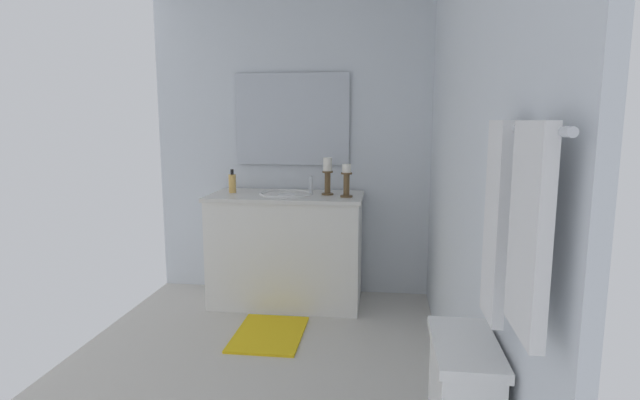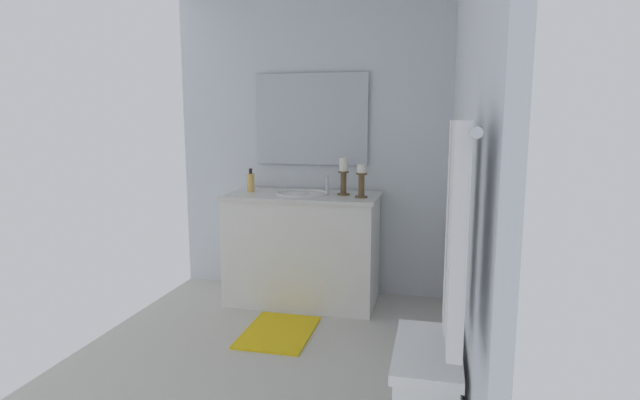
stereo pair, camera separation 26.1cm
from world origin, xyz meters
name	(u,v)px [view 1 (the left image)]	position (x,y,z in m)	size (l,w,h in m)	color
floor	(243,383)	(0.00, 0.00, -0.01)	(3.10, 2.23, 0.02)	beige
wall_back	(465,157)	(0.00, 1.11, 1.23)	(3.10, 0.04, 2.45)	silver
wall_left	(293,142)	(-1.55, 0.00, 1.23)	(0.04, 2.23, 2.45)	silver
vanity_cabinet	(287,249)	(-1.22, 0.01, 0.42)	(0.58, 1.16, 0.84)	white
sink_basin	(286,199)	(-1.22, 0.01, 0.81)	(0.40, 0.40, 0.24)	white
mirror	(292,119)	(-1.50, 0.01, 1.40)	(0.02, 0.90, 0.72)	silver
candle_holder_tall	(346,180)	(-1.15, 0.47, 0.97)	(0.09, 0.09, 0.24)	brown
candle_holder_short	(328,175)	(-1.24, 0.32, 0.99)	(0.09, 0.09, 0.28)	brown
soap_bottle	(232,183)	(-1.26, -0.42, 0.92)	(0.06, 0.06, 0.18)	#E5B259
towel_bar	(524,129)	(1.24, 1.05, 1.38)	(0.02, 0.02, 0.61)	silver
towel_near_vanity	(496,222)	(1.09, 1.04, 1.13)	(0.17, 0.03, 0.54)	white
towel_center	(529,230)	(1.40, 1.04, 1.17)	(0.22, 0.03, 0.45)	white
bath_mat	(269,334)	(-0.60, 0.01, 0.01)	(0.60, 0.44, 0.02)	yellow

